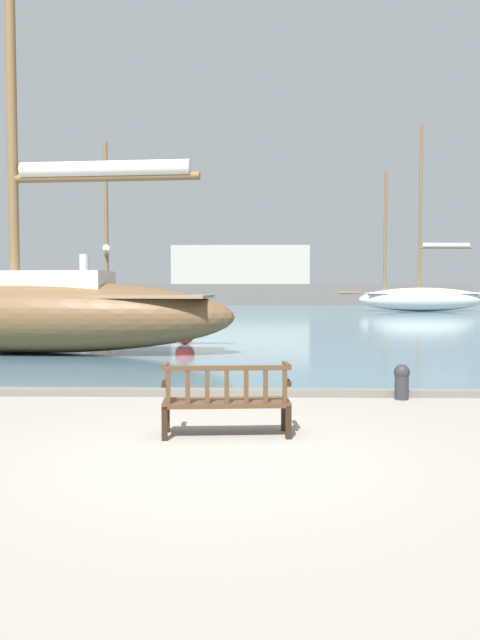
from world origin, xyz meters
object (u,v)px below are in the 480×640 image
Objects in this scene: channel_buoy at (185,334)px; park_bench at (226,399)px; sailboat_mid_port at (27,308)px; sailboat_mid_starboard at (422,297)px; mooring_bollard at (402,380)px; sailboat_far_port at (107,299)px.

park_bench is at bearing -81.24° from channel_buoy.
sailboat_mid_port is 10.22× the size of channel_buoy.
sailboat_mid_starboard is 31.85m from channel_buoy.
mooring_bollard is 0.45× the size of channel_buoy.
park_bench is 3.88m from mooring_bollard.
mooring_bollard is (12.23, -30.82, -0.77)m from sailboat_far_port.
sailboat_mid_port is (-5.91, 9.24, 0.86)m from park_bench.
sailboat_far_port is at bearing 105.68° from park_bench.
park_bench reaches higher than mooring_bollard.
mooring_bollard is at bearing -63.30° from channel_buoy.
channel_buoy is at bearing 33.55° from sailboat_mid_port.
sailboat_mid_port is at bearing 142.98° from mooring_bollard.
channel_buoy is (-15.06, -28.06, -0.80)m from sailboat_mid_starboard.
park_bench is 12.08m from channel_buoy.
channel_buoy is at bearing -118.22° from sailboat_mid_starboard.
sailboat_mid_starboard is (19.13, 30.76, -0.12)m from sailboat_mid_port.
sailboat_far_port is at bearing 98.18° from sailboat_mid_port.
park_bench is 2.75× the size of mooring_bollard.
sailboat_mid_starboard is at bearing 58.12° from sailboat_mid_port.
sailboat_mid_starboard is 23.50× the size of mooring_bollard.
sailboat_mid_port is 0.97× the size of sailboat_mid_starboard.
mooring_bollard is at bearing -68.36° from sailboat_far_port.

